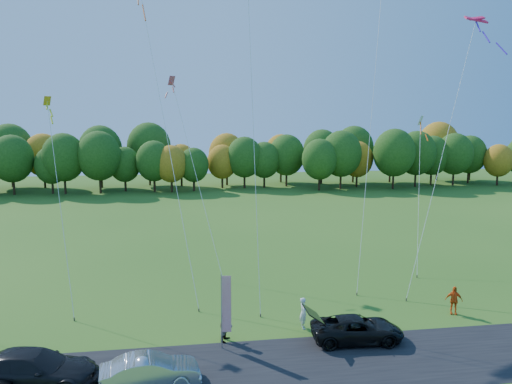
{
  "coord_description": "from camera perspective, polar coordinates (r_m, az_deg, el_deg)",
  "views": [
    {
      "loc": [
        -4.8,
        -25.97,
        11.86
      ],
      "look_at": [
        0.0,
        6.0,
        7.0
      ],
      "focal_mm": 35.0,
      "sensor_mm": 36.0,
      "label": 1
    }
  ],
  "objects": [
    {
      "name": "ground",
      "position": [
        28.95,
        1.83,
        -15.64
      ],
      "size": [
        160.0,
        160.0,
        0.0
      ],
      "primitive_type": "plane",
      "color": "#2D5C18"
    },
    {
      "name": "kite_diamond_yellow",
      "position": [
        33.07,
        -21.51,
        -1.2
      ],
      "size": [
        2.6,
        5.73,
        13.51
      ],
      "color": "#4C3F33",
      "rests_on": "ground"
    },
    {
      "name": "kite_parafoil_orange",
      "position": [
        39.62,
        13.41,
        12.62
      ],
      "size": [
        8.34,
        12.68,
        30.15
      ],
      "color": "#4C3F33",
      "rests_on": "ground"
    },
    {
      "name": "kite_delta_blue",
      "position": [
        35.22,
        -10.48,
        7.99
      ],
      "size": [
        5.34,
        12.37,
        24.11
      ],
      "color": "#4C3F33",
      "rests_on": "ground"
    },
    {
      "name": "silver_sedan",
      "position": [
        23.9,
        -11.98,
        -19.43
      ],
      "size": [
        4.51,
        2.04,
        1.44
      ],
      "primitive_type": "imported",
      "rotation": [
        0.0,
        0.0,
        1.69
      ],
      "color": "#AAA9AD",
      "rests_on": "ground"
    },
    {
      "name": "kite_delta_red",
      "position": [
        33.63,
        -0.54,
        14.6
      ],
      "size": [
        2.95,
        9.31,
        25.46
      ],
      "color": "#4C3F33",
      "rests_on": "ground"
    },
    {
      "name": "person_east",
      "position": [
        33.19,
        21.67,
        -11.42
      ],
      "size": [
        1.1,
        0.74,
        1.73
      ],
      "primitive_type": "imported",
      "rotation": [
        0.0,
        0.0,
        -0.34
      ],
      "color": "#EB5B16",
      "rests_on": "ground"
    },
    {
      "name": "person_tailgate_b",
      "position": [
        27.59,
        -3.34,
        -14.74
      ],
      "size": [
        1.07,
        1.16,
        1.91
      ],
      "primitive_type": "imported",
      "rotation": [
        0.0,
        0.0,
        1.1
      ],
      "color": "gray",
      "rests_on": "ground"
    },
    {
      "name": "black_suv",
      "position": [
        28.08,
        11.49,
        -15.09
      ],
      "size": [
        5.03,
        2.57,
        1.36
      ],
      "primitive_type": "imported",
      "rotation": [
        0.0,
        0.0,
        1.51
      ],
      "color": "black",
      "rests_on": "ground"
    },
    {
      "name": "kite_parafoil_rainbow",
      "position": [
        36.85,
        20.65,
        4.48
      ],
      "size": [
        8.9,
        6.3,
        19.52
      ],
      "color": "#4C3F33",
      "rests_on": "ground"
    },
    {
      "name": "dark_truck_a",
      "position": [
        25.36,
        -24.01,
        -18.03
      ],
      "size": [
        5.93,
        3.09,
        1.64
      ],
      "primitive_type": "imported",
      "rotation": [
        0.0,
        0.0,
        1.43
      ],
      "color": "black",
      "rests_on": "ground"
    },
    {
      "name": "tree_line",
      "position": [
        81.98,
        -5.09,
        0.19
      ],
      "size": [
        116.0,
        12.0,
        10.0
      ],
      "primitive_type": null,
      "color": "#1E4711",
      "rests_on": "ground"
    },
    {
      "name": "kite_diamond_pink",
      "position": [
        38.93,
        -6.92,
        2.09
      ],
      "size": [
        4.15,
        8.13,
        15.59
      ],
      "color": "#4C3F33",
      "rests_on": "ground"
    },
    {
      "name": "asphalt_strip",
      "position": [
        25.42,
        3.55,
        -19.26
      ],
      "size": [
        90.0,
        6.0,
        0.01
      ],
      "primitive_type": "cube",
      "color": "black",
      "rests_on": "ground"
    },
    {
      "name": "feather_flag",
      "position": [
        26.16,
        -3.53,
        -12.59
      ],
      "size": [
        0.53,
        0.13,
        3.99
      ],
      "color": "#999999",
      "rests_on": "ground"
    },
    {
      "name": "kite_diamond_white",
      "position": [
        42.16,
        18.12,
        0.01
      ],
      "size": [
        4.0,
        7.88,
        12.4
      ],
      "color": "#4C3F33",
      "rests_on": "ground"
    },
    {
      "name": "person_tailgate_a",
      "position": [
        29.13,
        5.42,
        -13.59
      ],
      "size": [
        0.44,
        0.66,
        1.8
      ],
      "primitive_type": "imported",
      "rotation": [
        0.0,
        0.0,
        1.59
      ],
      "color": "silver",
      "rests_on": "ground"
    }
  ]
}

